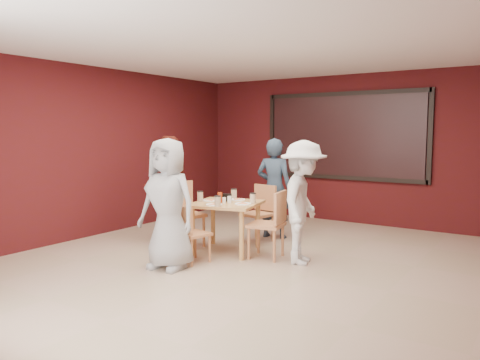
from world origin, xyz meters
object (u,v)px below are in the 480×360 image
Objects in this scene: chair_left at (183,210)px; diner_back at (274,188)px; chair_front at (189,231)px; dining_table at (226,208)px; chair_back at (260,210)px; diner_front at (168,204)px; diner_right at (303,202)px; chair_right at (272,221)px; diner_left at (167,188)px.

chair_left is 1.54m from diner_back.
chair_front is 0.79× the size of chair_left.
dining_table is 1.24× the size of chair_back.
chair_front is at bearing -94.13° from chair_back.
diner_front is at bearing -103.77° from chair_front.
chair_back is 1.39m from diner_right.
chair_right is at bearing 78.87° from diner_right.
chair_right is 0.57× the size of diner_back.
chair_right is (0.73, 0.04, -0.11)m from dining_table.
diner_back is (0.12, 1.18, 0.18)m from dining_table.
diner_right reaches higher than chair_front.
diner_front is (0.63, -1.03, 0.28)m from chair_left.
diner_front is at bearing -127.28° from chair_right.
diner_front is at bearing -96.62° from dining_table.
diner_back reaches higher than dining_table.
diner_front reaches higher than chair_left.
chair_front is at bearing 109.03° from diner_right.
chair_right is 2.01m from diner_left.
diner_left is at bearing -151.48° from chair_back.
diner_left is (-1.25, 0.12, 0.20)m from dining_table.
diner_back is (0.17, 1.94, 0.38)m from chair_front.
diner_right reaches higher than chair_left.
chair_left reaches higher than chair_right.
chair_front is 0.47× the size of diner_back.
diner_right is at bearing 123.64° from diner_back.
chair_back is 1.04m from chair_right.
diner_front reaches higher than chair_right.
dining_table is 1.20m from diner_right.
chair_left is 0.60m from diner_left.
chair_back is (0.07, 0.84, -0.13)m from dining_table.
diner_right is (1.19, 0.07, 0.18)m from dining_table.
diner_back reaches higher than diner_right.
chair_right is at bearing 97.34° from diner_left.
chair_front is 1.55m from diner_left.
diner_front is 0.99× the size of diner_left.
dining_table is at bearing 4.54° from chair_left.
chair_right is 0.56× the size of diner_left.
diner_left is (-1.32, -0.72, 0.33)m from chair_back.
chair_front is 1.61m from chair_back.
chair_right is at bearing 3.18° from dining_table.
chair_front is 0.48× the size of diner_right.
diner_front is 1.65m from diner_left.
dining_table reaches higher than chair_front.
diner_front reaches higher than chair_front.
dining_table is 0.79m from chair_front.
chair_right is (0.78, 0.81, 0.09)m from chair_front.
dining_table is 1.14× the size of chair_left.
chair_back reaches higher than chair_front.
diner_front is 2.28m from diner_back.
chair_left is 0.60× the size of diner_back.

